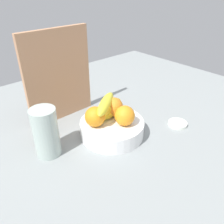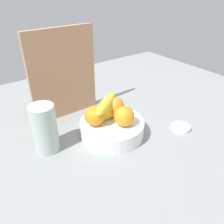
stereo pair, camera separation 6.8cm
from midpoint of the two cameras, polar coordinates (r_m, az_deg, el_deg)
ground_plane at (r=88.48cm, az=0.60°, el=-5.82°), size 180.00×140.00×3.00cm
fruit_bowl at (r=84.50cm, az=2.30°, el=-4.11°), size 23.52×23.52×5.91cm
orange_front_left at (r=79.29cm, az=5.50°, el=-1.14°), size 7.22×7.22×7.22cm
orange_front_right at (r=84.77cm, az=2.90°, el=1.24°), size 7.22×7.22×7.22cm
orange_center at (r=79.29cm, az=-1.99°, el=-1.00°), size 7.22×7.22×7.22cm
banana_bunch at (r=82.65cm, az=0.97°, el=0.92°), size 17.82×13.03×8.40cm
cutting_board at (r=92.40cm, az=-10.05°, el=9.21°), size 28.03×2.24×36.00cm
thermos_tumbler at (r=76.81cm, az=-14.15°, el=-4.15°), size 8.24×8.24×16.95cm
jar_lid at (r=93.84cm, az=18.81°, el=-3.74°), size 7.55×7.55×1.29cm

